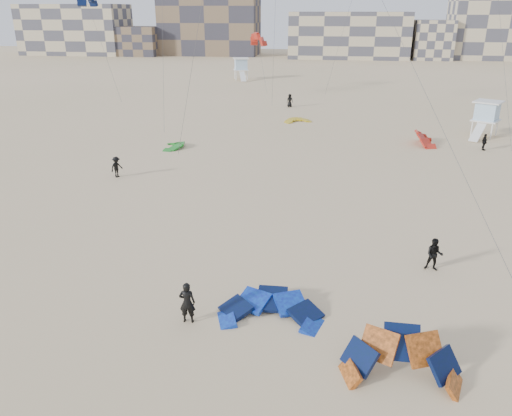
# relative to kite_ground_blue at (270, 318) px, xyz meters

# --- Properties ---
(ground) EXTENTS (320.00, 320.00, 0.00)m
(ground) POSITION_rel_kite_ground_blue_xyz_m (-4.31, -0.91, 0.00)
(ground) COLOR beige
(ground) RESTS_ON ground
(kite_ground_blue) EXTENTS (4.66, 4.90, 2.65)m
(kite_ground_blue) POSITION_rel_kite_ground_blue_xyz_m (0.00, 0.00, 0.00)
(kite_ground_blue) COLOR blue
(kite_ground_blue) RESTS_ON ground
(kite_ground_orange) EXTENTS (4.47, 4.35, 4.39)m
(kite_ground_orange) POSITION_rel_kite_ground_blue_xyz_m (5.18, -3.10, 0.00)
(kite_ground_orange) COLOR orange
(kite_ground_orange) RESTS_ON ground
(kite_ground_green) EXTENTS (3.70, 3.51, 1.54)m
(kite_ground_green) POSITION_rel_kite_ground_blue_xyz_m (-12.96, 27.40, 0.00)
(kite_ground_green) COLOR #1E8F23
(kite_ground_green) RESTS_ON ground
(kite_ground_red_far) EXTENTS (3.90, 3.82, 3.82)m
(kite_ground_red_far) POSITION_rel_kite_ground_blue_xyz_m (11.62, 32.20, 0.00)
(kite_ground_red_far) COLOR #C63000
(kite_ground_red_far) RESTS_ON ground
(kite_ground_yellow) EXTENTS (4.02, 4.11, 1.10)m
(kite_ground_yellow) POSITION_rel_kite_ground_blue_xyz_m (-1.78, 41.16, 0.00)
(kite_ground_yellow) COLOR gold
(kite_ground_yellow) RESTS_ON ground
(kitesurfer_main) EXTENTS (0.72, 0.50, 1.90)m
(kitesurfer_main) POSITION_rel_kite_ground_blue_xyz_m (-3.46, -0.80, 0.95)
(kitesurfer_main) COLOR black
(kitesurfer_main) RESTS_ON ground
(kitesurfer_b) EXTENTS (0.95, 0.80, 1.75)m
(kitesurfer_b) POSITION_rel_kite_ground_blue_xyz_m (7.78, 5.55, 0.87)
(kitesurfer_b) COLOR black
(kitesurfer_b) RESTS_ON ground
(kitesurfer_c) EXTENTS (1.05, 1.25, 1.68)m
(kitesurfer_c) POSITION_rel_kite_ground_blue_xyz_m (-14.58, 17.75, 0.84)
(kitesurfer_c) COLOR black
(kitesurfer_c) RESTS_ON ground
(kitesurfer_d) EXTENTS (0.52, 0.98, 1.59)m
(kitesurfer_d) POSITION_rel_kite_ground_blue_xyz_m (16.75, 30.77, 0.79)
(kitesurfer_d) COLOR black
(kitesurfer_d) RESTS_ON ground
(kitesurfer_e) EXTENTS (1.01, 0.84, 1.78)m
(kitesurfer_e) POSITION_rel_kite_ground_blue_xyz_m (-3.58, 50.77, 0.89)
(kitesurfer_e) COLOR black
(kitesurfer_e) RESTS_ON ground
(kite_fly_navy) EXTENTS (5.08, 3.63, 14.14)m
(kite_fly_navy) POSITION_rel_kite_ground_blue_xyz_m (-29.03, 45.46, 13.64)
(kite_fly_navy) COLOR #060F3F
(kite_fly_navy) RESTS_ON ground
(kite_fly_red) EXTENTS (5.22, 9.78, 8.49)m
(kite_fly_red) POSITION_rel_kite_ground_blue_xyz_m (-9.81, 63.13, 8.00)
(kite_fly_red) COLOR #C63000
(kite_fly_red) RESTS_ON ground
(lifeguard_tower_near) EXTENTS (3.57, 5.55, 3.69)m
(lifeguard_tower_near) POSITION_rel_kite_ground_blue_xyz_m (18.32, 36.89, 1.83)
(lifeguard_tower_near) COLOR white
(lifeguard_tower_near) RESTS_ON ground
(lifeguard_tower_far) EXTENTS (3.53, 5.85, 3.99)m
(lifeguard_tower_far) POSITION_rel_kite_ground_blue_xyz_m (-15.38, 78.49, 1.98)
(lifeguard_tower_far) COLOR white
(lifeguard_tower_far) RESTS_ON ground
(condo_west_a) EXTENTS (30.00, 15.00, 14.00)m
(condo_west_a) POSITION_rel_kite_ground_blue_xyz_m (-74.31, 129.09, 7.00)
(condo_west_a) COLOR #C1B18D
(condo_west_a) RESTS_ON ground
(condo_west_b) EXTENTS (28.00, 14.00, 18.00)m
(condo_west_b) POSITION_rel_kite_ground_blue_xyz_m (-34.31, 133.09, 9.00)
(condo_west_b) COLOR brown
(condo_west_b) RESTS_ON ground
(condo_mid) EXTENTS (32.00, 16.00, 12.00)m
(condo_mid) POSITION_rel_kite_ground_blue_xyz_m (5.69, 129.09, 6.00)
(condo_mid) COLOR #C1B18D
(condo_mid) RESTS_ON ground
(condo_east) EXTENTS (26.00, 14.00, 16.00)m
(condo_east) POSITION_rel_kite_ground_blue_xyz_m (45.69, 131.09, 8.00)
(condo_east) COLOR #C1B18D
(condo_east) RESTS_ON ground
(condo_fill_left) EXTENTS (12.00, 10.00, 8.00)m
(condo_fill_left) POSITION_rel_kite_ground_blue_xyz_m (-54.31, 127.09, 4.00)
(condo_fill_left) COLOR brown
(condo_fill_left) RESTS_ON ground
(condo_fill_right) EXTENTS (10.00, 10.00, 10.00)m
(condo_fill_right) POSITION_rel_kite_ground_blue_xyz_m (27.69, 127.09, 5.00)
(condo_fill_right) COLOR #C1B18D
(condo_fill_right) RESTS_ON ground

